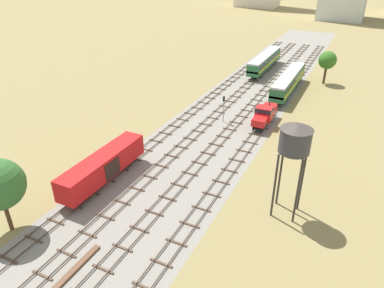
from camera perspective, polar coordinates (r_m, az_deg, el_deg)
ground_plane at (r=65.28m, az=6.34°, el=4.92°), size 480.00×480.00×0.00m
ballast_bed at (r=65.28m, az=6.34°, el=4.92°), size 17.36×176.00×0.01m
track_far_left at (r=68.40m, az=1.37°, el=6.33°), size 2.40×126.00×0.29m
track_left at (r=66.80m, az=4.86°, el=5.68°), size 2.40×126.00×0.29m
track_centre_left at (r=65.46m, az=8.49°, el=4.98°), size 2.40×126.00×0.29m
track_centre at (r=64.41m, az=12.25°, el=4.23°), size 2.40×126.00×0.29m
freight_boxcar_far_left_nearest at (r=45.49m, az=-14.16°, el=-3.40°), size 2.87×14.00×3.60m
shunter_loco_centre_near at (r=60.95m, az=11.67°, el=4.81°), size 2.74×8.46×3.10m
diesel_railcar_centre_mid at (r=77.10m, az=15.36°, el=9.84°), size 2.96×20.50×3.80m
diesel_railcar_left_midfar at (r=91.63m, az=11.69°, el=13.10°), size 2.96×20.50×3.80m
water_tower at (r=37.07m, az=16.36°, el=0.51°), size 3.37×3.37×10.93m
signal_post_nearest at (r=60.62m, az=5.16°, el=6.25°), size 0.28×0.47×4.79m
lineside_tree_0 at (r=84.90m, az=21.08°, el=12.52°), size 3.89×3.89×7.29m
spare_rail_bundle at (r=35.38m, az=-20.46°, el=-20.35°), size 0.60×10.00×0.24m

